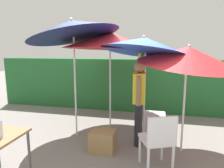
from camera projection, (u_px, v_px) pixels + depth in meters
The scene contains 10 objects.
ground_plane at pixel (109, 140), 4.01m from camera, with size 24.00×24.00×0.00m, color gray.
hedge_row at pixel (126, 84), 6.05m from camera, with size 8.00×0.70×1.53m, color #23602D.
umbrella_rainbow at pixel (110, 41), 4.32m from camera, with size 2.08×2.08×2.23m.
umbrella_orange at pixel (145, 45), 3.60m from camera, with size 1.64×1.62×2.23m.
umbrella_yellow at pixel (188, 56), 3.30m from camera, with size 1.71×1.70×2.02m.
umbrella_navy at pixel (72, 29), 3.83m from camera, with size 1.84×1.81×2.58m.
person_vendor at pixel (139, 96), 3.74m from camera, with size 0.23×0.55×1.88m.
chair_plastic at pixel (158, 139), 2.92m from camera, with size 0.58×0.58×0.89m.
cooler_box at pixel (154, 122), 4.45m from camera, with size 0.46×0.41×0.40m, color silver.
crate_cardboard at pixel (103, 141), 3.54m from camera, with size 0.44×0.36×0.38m, color #9E7A4C.
Camera 1 is at (0.89, -3.65, 1.80)m, focal length 31.72 mm.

